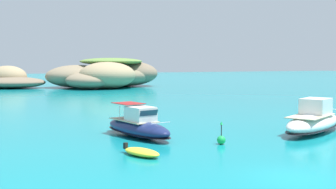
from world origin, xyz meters
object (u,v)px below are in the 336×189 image
object	(u,v)px
motorboat_navy	(138,126)
dinghy_tender	(142,152)
motorboat_white	(314,121)
channel_buoy	(221,139)
islet_small	(9,80)
islet_large	(109,75)

from	to	relation	value
motorboat_navy	dinghy_tender	distance (m)	6.30
motorboat_white	channel_buoy	size ratio (longest dim) A/B	6.02
channel_buoy	motorboat_navy	bearing A→B (deg)	129.32
motorboat_navy	motorboat_white	bearing A→B (deg)	-16.17
islet_small	motorboat_white	world-z (taller)	islet_small
islet_small	motorboat_navy	world-z (taller)	islet_small
motorboat_navy	motorboat_white	xyz separation A→B (m)	(12.72, -3.69, 0.12)
motorboat_navy	dinghy_tender	xyz separation A→B (m)	(-1.97, -5.96, -0.51)
channel_buoy	dinghy_tender	bearing A→B (deg)	-169.03
islet_large	channel_buoy	xyz separation A→B (m)	(-11.49, -65.19, -2.30)
motorboat_white	motorboat_navy	bearing A→B (deg)	163.83
islet_small	dinghy_tender	xyz separation A→B (m)	(2.22, -72.69, -1.38)
motorboat_white	dinghy_tender	size ratio (longest dim) A/B	3.14
islet_small	dinghy_tender	distance (m)	72.73
islet_large	dinghy_tender	xyz separation A→B (m)	(-17.40, -66.34, -2.41)
islet_large	dinghy_tender	world-z (taller)	islet_large
dinghy_tender	channel_buoy	distance (m)	6.03
islet_small	motorboat_white	size ratio (longest dim) A/B	1.79
islet_large	motorboat_white	distance (m)	64.14
islet_small	channel_buoy	xyz separation A→B (m)	(8.14, -71.54, -1.27)
channel_buoy	islet_small	bearing A→B (deg)	96.49
islet_small	dinghy_tender	world-z (taller)	islet_small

